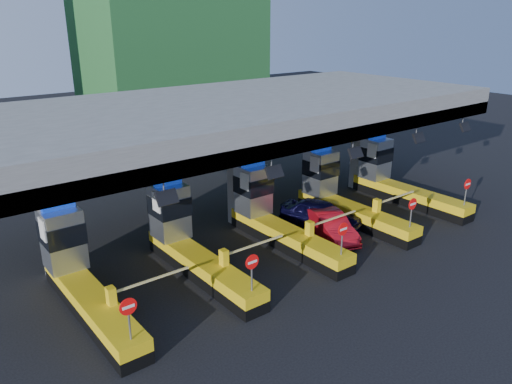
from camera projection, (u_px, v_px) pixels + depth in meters
ground at (274, 240)px, 25.91m from camera, size 120.00×120.00×0.00m
toll_canopy at (241, 115)px, 25.99m from camera, size 28.00×12.09×7.00m
toll_lane_far_left at (78, 272)px, 19.86m from camera, size 4.43×8.00×4.16m
toll_lane_left at (187, 239)px, 22.76m from camera, size 4.43×8.00×4.16m
toll_lane_center at (271, 214)px, 25.65m from camera, size 4.43×8.00×4.16m
toll_lane_right at (339, 194)px, 28.54m from camera, size 4.43×8.00×4.16m
toll_lane_far_right at (393, 177)px, 31.44m from camera, size 4.43×8.00×4.16m
van at (321, 214)px, 27.25m from camera, size 3.23×4.87×1.54m
red_car at (330, 226)px, 25.96m from camera, size 2.80×4.43×1.38m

